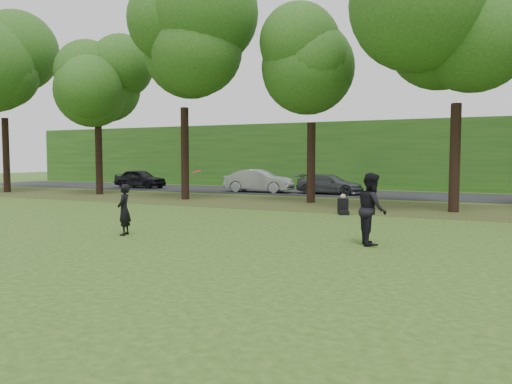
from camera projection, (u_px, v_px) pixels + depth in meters
ground at (236, 255)px, 11.99m from camera, size 120.00×120.00×0.00m
leaf_litter at (364, 207)px, 23.68m from camera, size 60.00×7.00×0.01m
street at (395, 195)px, 30.87m from camera, size 70.00×7.00×0.02m
far_hedge at (411, 155)px, 36.09m from camera, size 70.00×3.00×5.00m
player_left at (124, 210)px, 14.97m from camera, size 0.55×0.66×1.54m
player_right at (372, 209)px, 13.35m from camera, size 1.03×1.15×1.94m
parked_cars at (366, 184)px, 30.42m from camera, size 39.86×3.04×1.51m
frisbee at (196, 172)px, 14.12m from camera, size 0.35×0.36×0.14m
seated_person at (343, 207)px, 20.60m from camera, size 0.66×0.83×0.83m
tree_line at (359, 39)px, 23.22m from camera, size 55.30×7.90×12.31m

